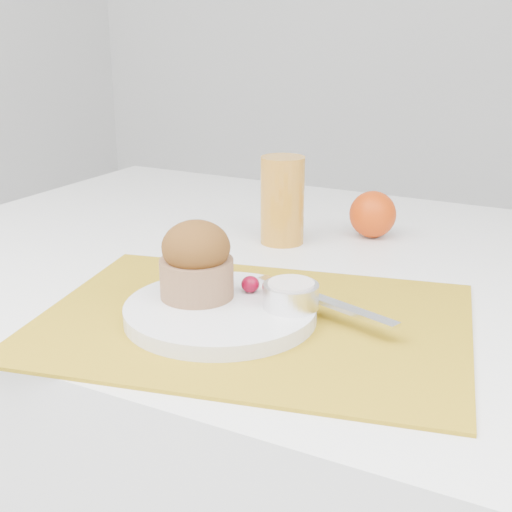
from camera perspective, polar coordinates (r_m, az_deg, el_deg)
The scene contains 11 objects.
table at distance 1.12m, azimuth 4.36°, elevation -18.97°, with size 1.20×0.80×0.75m, color white.
placemat at distance 0.75m, azimuth -0.27°, elevation -5.23°, with size 0.45×0.33×0.00m, color #AF8818.
plate at distance 0.75m, azimuth -2.86°, elevation -4.46°, with size 0.20×0.20×0.02m, color white.
ramekin at distance 0.74m, azimuth 2.82°, elevation -3.19°, with size 0.06×0.06×0.03m, color white.
cream at distance 0.73m, azimuth 2.84°, elevation -2.30°, with size 0.05×0.05×0.01m, color silver.
raspberry_near at distance 0.78m, azimuth -0.46°, elevation -2.27°, with size 0.02×0.02×0.02m, color #5A0214.
raspberry_far at distance 0.77m, azimuth 1.25°, elevation -2.47°, with size 0.02×0.02×0.02m, color #630402.
butter_knife at distance 0.76m, azimuth 5.42°, elevation -3.55°, with size 0.19×0.01×0.00m, color silver.
orange at distance 1.05m, azimuth 9.32°, elevation 3.31°, with size 0.07×0.07×0.07m, color #D23F07.
juice_glass at distance 1.00m, azimuth 2.13°, elevation 4.48°, with size 0.06×0.06×0.12m, color orange.
muffin at distance 0.76m, azimuth -4.80°, elevation -0.44°, with size 0.10×0.10×0.08m.
Camera 1 is at (0.34, -0.77, 1.06)m, focal length 50.00 mm.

